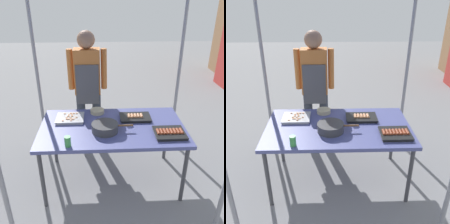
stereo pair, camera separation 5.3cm
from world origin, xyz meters
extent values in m
plane|color=slate|center=(0.00, 0.00, 0.00)|extent=(18.00, 18.00, 0.00)
cube|color=#4C518C|center=(0.00, 0.00, 0.73)|extent=(1.60, 0.90, 0.04)
cylinder|color=#3F3F44|center=(-0.74, -0.39, 0.35)|extent=(0.04, 0.04, 0.71)
cylinder|color=#3F3F44|center=(0.74, -0.39, 0.35)|extent=(0.04, 0.04, 0.71)
cylinder|color=#3F3F44|center=(-0.74, 0.39, 0.35)|extent=(0.04, 0.04, 0.71)
cylinder|color=#3F3F44|center=(0.74, 0.39, 0.35)|extent=(0.04, 0.04, 0.71)
cylinder|color=gray|center=(-0.95, 0.80, 1.16)|extent=(0.04, 0.04, 2.33)
cylinder|color=gray|center=(0.95, 0.80, 1.16)|extent=(0.04, 0.04, 2.33)
cube|color=black|center=(0.59, -0.21, 0.76)|extent=(0.31, 0.27, 0.02)
cube|color=black|center=(0.59, -0.21, 0.78)|extent=(0.32, 0.28, 0.01)
cylinder|color=brown|center=(0.47, -0.21, 0.79)|extent=(0.03, 0.10, 0.03)
cylinder|color=brown|center=(0.50, -0.21, 0.79)|extent=(0.03, 0.10, 0.03)
cylinder|color=brown|center=(0.54, -0.21, 0.79)|extent=(0.03, 0.10, 0.03)
cylinder|color=brown|center=(0.57, -0.21, 0.79)|extent=(0.03, 0.10, 0.03)
cylinder|color=brown|center=(0.61, -0.21, 0.79)|extent=(0.03, 0.10, 0.03)
cylinder|color=brown|center=(0.64, -0.21, 0.79)|extent=(0.03, 0.10, 0.03)
cylinder|color=brown|center=(0.68, -0.21, 0.79)|extent=(0.03, 0.10, 0.03)
cylinder|color=brown|center=(0.71, -0.21, 0.79)|extent=(0.03, 0.10, 0.03)
cube|color=#ADADB2|center=(-0.48, 0.18, 0.76)|extent=(0.31, 0.26, 0.02)
cube|color=#ADADB2|center=(-0.48, 0.18, 0.78)|extent=(0.32, 0.27, 0.01)
cylinder|color=tan|center=(-0.48, 0.09, 0.78)|extent=(0.22, 0.01, 0.01)
cube|color=tan|center=(-0.56, 0.09, 0.78)|extent=(0.02, 0.02, 0.02)
cube|color=tan|center=(-0.46, 0.09, 0.78)|extent=(0.02, 0.02, 0.02)
cylinder|color=tan|center=(-0.48, 0.13, 0.78)|extent=(0.22, 0.01, 0.01)
cube|color=tan|center=(-0.46, 0.13, 0.78)|extent=(0.02, 0.02, 0.02)
cube|color=tan|center=(-0.44, 0.13, 0.78)|extent=(0.02, 0.02, 0.02)
cube|color=tan|center=(-0.49, 0.13, 0.78)|extent=(0.02, 0.02, 0.02)
cube|color=tan|center=(-0.51, 0.13, 0.78)|extent=(0.02, 0.02, 0.02)
cylinder|color=tan|center=(-0.48, 0.16, 0.78)|extent=(0.22, 0.01, 0.01)
cube|color=tan|center=(-0.48, 0.16, 0.78)|extent=(0.02, 0.02, 0.02)
cube|color=tan|center=(-0.52, 0.16, 0.78)|extent=(0.02, 0.02, 0.02)
cube|color=tan|center=(-0.41, 0.16, 0.78)|extent=(0.02, 0.02, 0.02)
cylinder|color=tan|center=(-0.48, 0.20, 0.78)|extent=(0.22, 0.01, 0.01)
cube|color=tan|center=(-0.46, 0.20, 0.78)|extent=(0.02, 0.02, 0.02)
cube|color=tan|center=(-0.50, 0.20, 0.78)|extent=(0.02, 0.02, 0.02)
cylinder|color=tan|center=(-0.48, 0.23, 0.78)|extent=(0.22, 0.01, 0.01)
cube|color=tan|center=(-0.47, 0.23, 0.78)|extent=(0.02, 0.02, 0.02)
cube|color=tan|center=(-0.50, 0.23, 0.78)|extent=(0.02, 0.02, 0.02)
cylinder|color=tan|center=(-0.48, 0.27, 0.78)|extent=(0.22, 0.01, 0.01)
cube|color=tan|center=(-0.41, 0.27, 0.78)|extent=(0.02, 0.02, 0.02)
cube|color=tan|center=(-0.45, 0.27, 0.78)|extent=(0.02, 0.02, 0.02)
cube|color=tan|center=(-0.48, 0.27, 0.78)|extent=(0.02, 0.02, 0.02)
cube|color=tan|center=(-0.55, 0.27, 0.78)|extent=(0.02, 0.02, 0.02)
cube|color=black|center=(0.28, 0.16, 0.76)|extent=(0.35, 0.23, 0.02)
cube|color=black|center=(0.28, 0.16, 0.78)|extent=(0.36, 0.24, 0.01)
cylinder|color=tan|center=(0.20, 0.16, 0.79)|extent=(0.03, 0.08, 0.03)
cylinder|color=tan|center=(0.24, 0.16, 0.79)|extent=(0.03, 0.08, 0.03)
cylinder|color=tan|center=(0.28, 0.16, 0.79)|extent=(0.03, 0.08, 0.03)
cylinder|color=tan|center=(0.31, 0.16, 0.79)|extent=(0.03, 0.08, 0.03)
cylinder|color=tan|center=(0.35, 0.16, 0.79)|extent=(0.03, 0.08, 0.03)
cylinder|color=#38383A|center=(-0.08, -0.11, 0.80)|extent=(0.28, 0.28, 0.09)
cylinder|color=brown|center=(0.14, -0.11, 0.81)|extent=(0.16, 0.02, 0.02)
cylinder|color=#386B33|center=(-0.08, -0.11, 0.83)|extent=(0.26, 0.26, 0.01)
cylinder|color=#BFB28C|center=(-0.17, 0.34, 0.77)|extent=(0.17, 0.17, 0.05)
cylinder|color=#3F994C|center=(-0.45, -0.37, 0.80)|extent=(0.06, 0.06, 0.11)
cylinder|color=#333842|center=(-0.40, 0.79, 0.42)|extent=(0.12, 0.12, 0.84)
cylinder|color=#333842|center=(-0.18, 0.79, 0.42)|extent=(0.12, 0.12, 0.84)
cube|color=#CC7233|center=(-0.29, 0.79, 1.14)|extent=(0.34, 0.20, 0.60)
cube|color=#4C4C51|center=(-0.29, 0.68, 0.99)|extent=(0.30, 0.02, 0.54)
cylinder|color=#CC7233|center=(-0.51, 0.79, 1.17)|extent=(0.08, 0.08, 0.54)
cylinder|color=#CC7233|center=(-0.07, 0.79, 1.17)|extent=(0.08, 0.08, 0.54)
sphere|color=#9E7256|center=(-0.29, 0.79, 1.55)|extent=(0.23, 0.23, 0.23)
camera|label=1|loc=(-0.13, -2.42, 2.12)|focal=40.11mm
camera|label=2|loc=(-0.08, -2.43, 2.12)|focal=40.11mm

